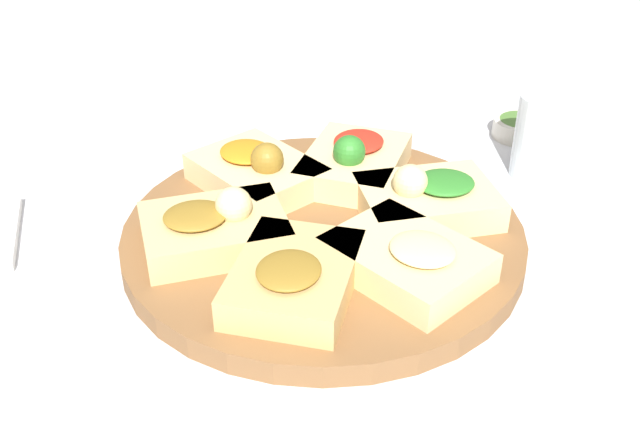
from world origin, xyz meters
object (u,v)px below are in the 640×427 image
object	(u,v)px
serving_board	(320,236)
dipping_bowl	(517,127)
plate_left	(314,94)
water_glass	(537,136)

from	to	relation	value
serving_board	dipping_bowl	xyz separation A→B (m)	(-0.26, 0.26, 0.00)
dipping_bowl	plate_left	bearing A→B (deg)	-114.55
serving_board	plate_left	bearing A→B (deg)	-178.47
serving_board	plate_left	xyz separation A→B (m)	(-0.39, -0.01, -0.00)
plate_left	dipping_bowl	world-z (taller)	dipping_bowl
serving_board	water_glass	size ratio (longest dim) A/B	4.03
plate_left	dipping_bowl	bearing A→B (deg)	65.45
serving_board	dipping_bowl	size ratio (longest dim) A/B	5.77
serving_board	water_glass	world-z (taller)	water_glass
dipping_bowl	serving_board	bearing A→B (deg)	-45.29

